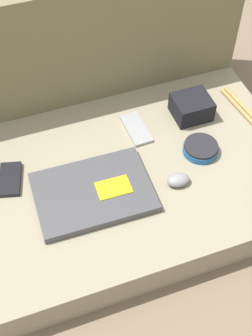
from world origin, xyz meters
The scene contains 9 objects.
ground_plane centered at (0.00, 0.00, 0.00)m, with size 8.00×8.00×0.00m, color #7A6651.
couch_seat centered at (0.00, 0.00, 0.05)m, with size 0.96×0.61×0.11m.
couch_backrest centered at (0.00, 0.41, 0.24)m, with size 0.96×0.20×0.48m.
laptop centered at (-0.11, -0.04, 0.12)m, with size 0.31×0.22×0.03m.
computer_mouse centered at (0.12, -0.08, 0.12)m, with size 0.07×0.05×0.03m.
speaker_puck centered at (0.23, 0.00, 0.12)m, with size 0.10×0.10×0.03m.
phone_silver centered at (-0.31, 0.08, 0.11)m, with size 0.08×0.12×0.01m.
phone_black centered at (0.08, 0.14, 0.11)m, with size 0.06×0.13×0.01m.
camera_pouch centered at (0.26, 0.15, 0.14)m, with size 0.11×0.10×0.06m.
Camera 1 is at (-0.27, -0.75, 1.13)m, focal length 50.00 mm.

